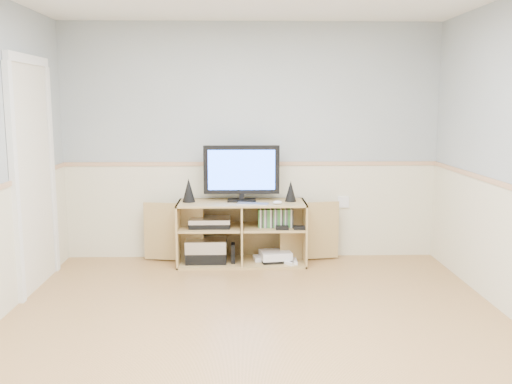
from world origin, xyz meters
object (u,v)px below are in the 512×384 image
keyboard (252,204)px  game_consoles (274,256)px  monitor (242,171)px  media_cabinet (242,231)px

keyboard → game_consoles: (0.23, 0.13, -0.59)m
monitor → game_consoles: (0.34, -0.06, -0.89)m
monitor → media_cabinet: bearing=90.0°
media_cabinet → keyboard: size_ratio=6.57×
game_consoles → monitor: bearing=169.9°
monitor → keyboard: bearing=-60.1°
media_cabinet → monitor: 0.63m
media_cabinet → keyboard: bearing=-61.3°
monitor → game_consoles: size_ratio=1.71×
keyboard → game_consoles: 0.64m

